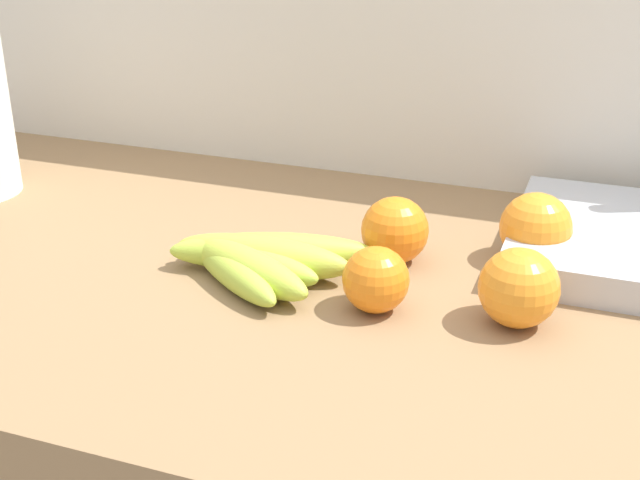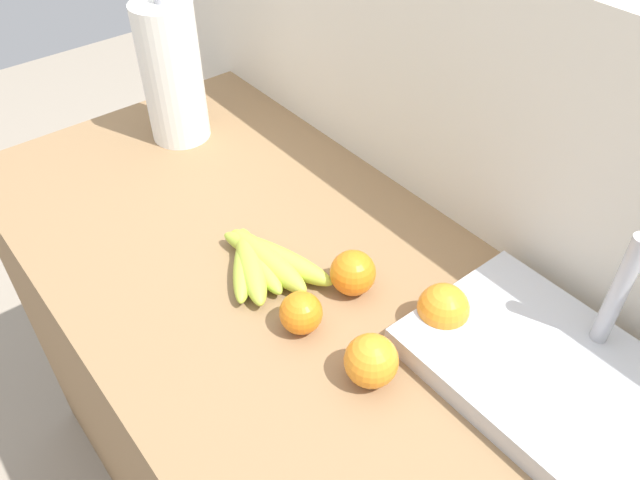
{
  "view_description": "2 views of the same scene",
  "coord_description": "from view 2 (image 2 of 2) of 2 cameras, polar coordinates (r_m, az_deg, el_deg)",
  "views": [
    {
      "loc": [
        0.25,
        -0.74,
        1.27
      ],
      "look_at": [
        -0.03,
        0.01,
        0.91
      ],
      "focal_mm": 48.48,
      "sensor_mm": 36.0,
      "label": 1
    },
    {
      "loc": [
        0.54,
        -0.4,
        1.59
      ],
      "look_at": [
        -0.01,
        0.04,
        0.95
      ],
      "focal_mm": 35.3,
      "sensor_mm": 36.0,
      "label": 2
    }
  ],
  "objects": [
    {
      "name": "sink_basin",
      "position": [
        0.92,
        20.68,
        -11.47
      ],
      "size": [
        0.39,
        0.26,
        0.22
      ],
      "color": "#B7BABF",
      "rests_on": "counter"
    },
    {
      "name": "orange_right",
      "position": [
        0.97,
        3.0,
        -2.99
      ],
      "size": [
        0.07,
        0.07,
        0.07
      ],
      "primitive_type": "sphere",
      "color": "orange",
      "rests_on": "counter"
    },
    {
      "name": "orange_back_right",
      "position": [
        0.86,
        4.66,
        -10.85
      ],
      "size": [
        0.07,
        0.07,
        0.07
      ],
      "primitive_type": "sphere",
      "color": "orange",
      "rests_on": "counter"
    },
    {
      "name": "orange_center",
      "position": [
        0.93,
        11.1,
        -6.15
      ],
      "size": [
        0.08,
        0.08,
        0.08
      ],
      "primitive_type": "sphere",
      "color": "orange",
      "rests_on": "counter"
    },
    {
      "name": "counter",
      "position": [
        1.33,
        -1.16,
        -17.93
      ],
      "size": [
        1.41,
        0.64,
        0.87
      ],
      "primitive_type": "cube",
      "color": "olive",
      "rests_on": "ground"
    },
    {
      "name": "orange_back_left",
      "position": [
        0.92,
        -1.74,
        -6.62
      ],
      "size": [
        0.06,
        0.06,
        0.06
      ],
      "primitive_type": "sphere",
      "color": "orange",
      "rests_on": "counter"
    },
    {
      "name": "banana_bunch",
      "position": [
        1.01,
        -5.31,
        -1.97
      ],
      "size": [
        0.22,
        0.16,
        0.04
      ],
      "color": "#AFC73F",
      "rests_on": "counter"
    },
    {
      "name": "wall_back",
      "position": [
        1.31,
        10.86,
        -4.48
      ],
      "size": [
        1.81,
        0.06,
        1.3
      ],
      "primitive_type": "cube",
      "color": "silver",
      "rests_on": "ground"
    },
    {
      "name": "paper_towel_roll",
      "position": [
        1.31,
        -13.27,
        14.47
      ],
      "size": [
        0.12,
        0.12,
        0.31
      ],
      "color": "white",
      "rests_on": "counter"
    }
  ]
}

